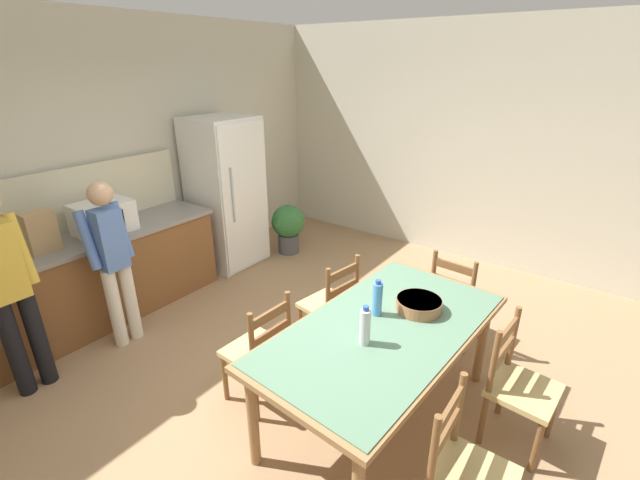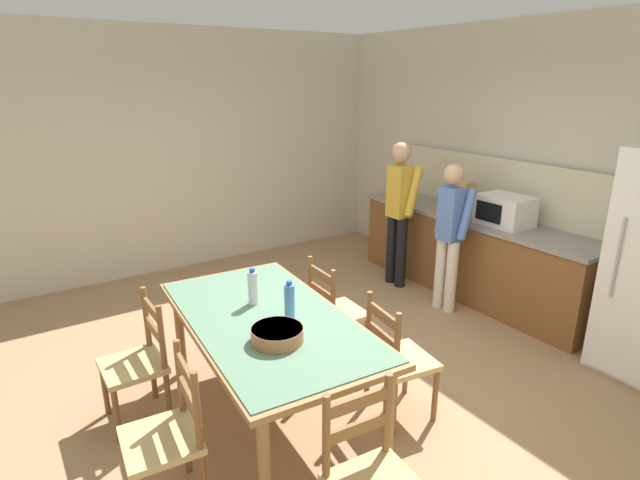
{
  "view_description": "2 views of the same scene",
  "coord_description": "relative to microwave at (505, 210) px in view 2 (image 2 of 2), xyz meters",
  "views": [
    {
      "loc": [
        -2.13,
        -1.74,
        2.43
      ],
      "look_at": [
        0.14,
        -0.09,
        1.25
      ],
      "focal_mm": 24.0,
      "sensor_mm": 36.0,
      "label": 1
    },
    {
      "loc": [
        2.8,
        -2.04,
        2.32
      ],
      "look_at": [
        -0.11,
        -0.12,
        1.18
      ],
      "focal_mm": 28.0,
      "sensor_mm": 36.0,
      "label": 2
    }
  ],
  "objects": [
    {
      "name": "ground_plane",
      "position": [
        0.24,
        -2.21,
        -1.04
      ],
      "size": [
        8.32,
        8.32,
        0.0
      ],
      "primitive_type": "plane",
      "color": "#9E7A56"
    },
    {
      "name": "wall_back",
      "position": [
        0.24,
        0.45,
        0.41
      ],
      "size": [
        6.52,
        0.12,
        2.9
      ],
      "primitive_type": "cube",
      "color": "beige",
      "rests_on": "ground"
    },
    {
      "name": "wall_left",
      "position": [
        -3.02,
        -2.21,
        0.41
      ],
      "size": [
        0.12,
        5.2,
        2.9
      ],
      "primitive_type": "cube",
      "color": "beige",
      "rests_on": "ground"
    },
    {
      "name": "kitchen_counter",
      "position": [
        -0.38,
        0.02,
        -0.59
      ],
      "size": [
        2.88,
        0.66,
        0.89
      ],
      "color": "brown",
      "rests_on": "ground"
    },
    {
      "name": "counter_splashback",
      "position": [
        -0.38,
        0.33,
        0.15
      ],
      "size": [
        2.84,
        0.03,
        0.6
      ],
      "primitive_type": "cube",
      "color": "beige",
      "rests_on": "kitchen_counter"
    },
    {
      "name": "microwave",
      "position": [
        0.0,
        0.0,
        0.0
      ],
      "size": [
        0.5,
        0.39,
        0.3
      ],
      "color": "white",
      "rests_on": "kitchen_counter"
    },
    {
      "name": "paper_bag",
      "position": [
        -0.55,
        -0.01,
        0.03
      ],
      "size": [
        0.24,
        0.16,
        0.36
      ],
      "primitive_type": "cube",
      "color": "tan",
      "rests_on": "kitchen_counter"
    },
    {
      "name": "dining_table",
      "position": [
        0.32,
        -2.88,
        -0.34
      ],
      "size": [
        1.96,
        1.13,
        0.78
      ],
      "rotation": [
        0.0,
        0.0,
        -0.07
      ],
      "color": "olive",
      "rests_on": "ground"
    },
    {
      "name": "bottle_near_centre",
      "position": [
        0.08,
        -2.86,
        -0.13
      ],
      "size": [
        0.07,
        0.07,
        0.27
      ],
      "color": "silver",
      "rests_on": "dining_table"
    },
    {
      "name": "bottle_off_centre",
      "position": [
        0.42,
        -2.76,
        -0.13
      ],
      "size": [
        0.07,
        0.07,
        0.27
      ],
      "color": "#4C8ED6",
      "rests_on": "dining_table"
    },
    {
      "name": "serving_bowl",
      "position": [
        0.64,
        -2.98,
        -0.21
      ],
      "size": [
        0.32,
        0.32,
        0.09
      ],
      "color": "#9E6642",
      "rests_on": "dining_table"
    },
    {
      "name": "chair_side_far_right",
      "position": [
        0.79,
        -2.12,
        -0.6
      ],
      "size": [
        0.48,
        0.46,
        0.91
      ],
      "rotation": [
        0.0,
        0.0,
        2.99
      ],
      "color": "brown",
      "rests_on": "ground"
    },
    {
      "name": "chair_side_near_left",
      "position": [
        -0.17,
        -3.64,
        -0.6
      ],
      "size": [
        0.42,
        0.4,
        0.91
      ],
      "rotation": [
        0.0,
        0.0,
        0.01
      ],
      "color": "brown",
      "rests_on": "ground"
    },
    {
      "name": "chair_side_far_left",
      "position": [
        -0.05,
        -2.06,
        -0.6
      ],
      "size": [
        0.44,
        0.42,
        0.91
      ],
      "rotation": [
        0.0,
        0.0,
        3.09
      ],
      "color": "brown",
      "rests_on": "ground"
    },
    {
      "name": "chair_side_near_right",
      "position": [
        0.69,
        -3.7,
        -0.6
      ],
      "size": [
        0.45,
        0.43,
        0.91
      ],
      "rotation": [
        0.0,
        0.0,
        -0.08
      ],
      "color": "brown",
      "rests_on": "ground"
    },
    {
      "name": "person_at_sink",
      "position": [
        -1.02,
        -0.5,
        -0.11
      ],
      "size": [
        0.42,
        0.29,
        1.65
      ],
      "rotation": [
        0.0,
        0.0,
        1.57
      ],
      "color": "black",
      "rests_on": "ground"
    },
    {
      "name": "person_at_counter",
      "position": [
        -0.24,
        -0.52,
        -0.18
      ],
      "size": [
        0.38,
        0.27,
        1.53
      ],
      "rotation": [
        0.0,
        0.0,
        1.57
      ],
      "color": "silver",
      "rests_on": "ground"
    }
  ]
}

